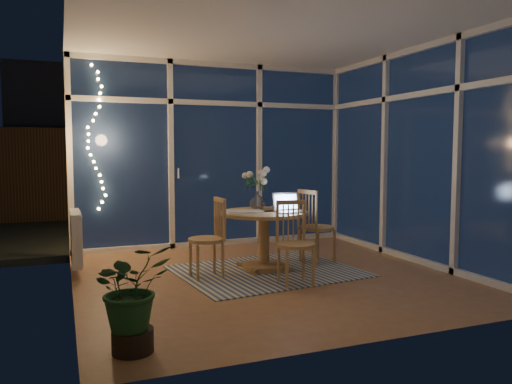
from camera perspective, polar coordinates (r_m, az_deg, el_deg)
floor at (r=5.48m, az=1.50°, el=-9.59°), size 4.00×4.00×0.00m
ceiling at (r=5.46m, az=1.56°, el=17.91°), size 4.00×4.00×0.00m
wall_back at (r=7.20m, az=-4.68°, el=4.26°), size 4.00×0.04×2.60m
wall_front at (r=3.55m, az=14.17°, el=3.72°), size 4.00×0.04×2.60m
wall_left at (r=4.90m, az=-20.64°, el=3.79°), size 0.04×4.00×2.60m
wall_right at (r=6.36m, az=18.41°, el=3.98°), size 0.04×4.00×2.60m
window_wall_back at (r=7.16m, az=-4.59°, el=4.26°), size 4.00×0.10×2.60m
window_wall_right at (r=6.34m, az=18.13°, el=3.99°), size 0.10×4.00×2.60m
radiator at (r=5.87m, az=-19.91°, el=-4.92°), size 0.10×0.70×0.58m
fairy_lights at (r=6.79m, az=-17.93°, el=5.92°), size 0.24×0.10×1.85m
garden_patio at (r=10.32m, az=-6.75°, el=-3.21°), size 12.00×6.00×0.10m
garden_fence at (r=10.61m, az=-10.10°, el=2.17°), size 11.00×0.08×1.80m
neighbour_roof at (r=13.63m, az=-11.41°, el=8.16°), size 7.00×3.00×2.20m
garden_shrubs at (r=8.44m, az=-12.60°, el=-1.56°), size 0.90×0.90×0.90m
rug at (r=5.68m, az=1.30°, el=-9.02°), size 2.11×1.77×0.01m
dining_table at (r=5.70m, az=0.92°, el=-5.57°), size 1.09×1.09×0.67m
chair_left at (r=5.35m, az=-5.71°, el=-5.22°), size 0.42×0.42×0.87m
chair_right at (r=6.04m, az=7.04°, el=-3.86°), size 0.52×0.52×0.91m
chair_front at (r=5.06m, az=4.55°, el=-5.81°), size 0.44×0.44×0.86m
laptop at (r=5.57m, az=3.96°, el=-1.14°), size 0.33×0.29×0.23m
flower_vase at (r=5.87m, az=0.16°, el=-0.93°), size 0.22×0.22×0.21m
bowl at (r=5.88m, az=2.50°, el=-1.77°), size 0.17×0.17×0.04m
newspapers at (r=5.63m, az=-1.34°, el=-2.18°), size 0.41×0.32×0.01m
phone at (r=5.62m, az=1.27°, el=-2.20°), size 0.14×0.10×0.01m
potted_plant at (r=3.50m, az=-14.00°, el=-11.57°), size 0.65×0.60×0.76m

